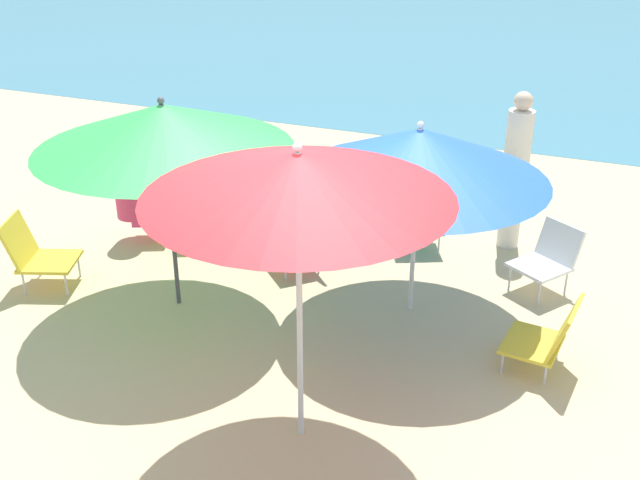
{
  "coord_description": "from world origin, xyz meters",
  "views": [
    {
      "loc": [
        1.93,
        -4.44,
        3.65
      ],
      "look_at": [
        -0.32,
        1.23,
        0.7
      ],
      "focal_mm": 44.04,
      "sensor_mm": 36.0,
      "label": 1
    }
  ],
  "objects": [
    {
      "name": "person_a",
      "position": [
        -2.66,
        1.9,
        0.5
      ],
      "size": [
        0.57,
        0.48,
        0.98
      ],
      "rotation": [
        0.0,
        0.0,
        0.42
      ],
      "color": "#DB3866",
      "rests_on": "ground_plane"
    },
    {
      "name": "ground_plane",
      "position": [
        0.0,
        0.0,
        0.0
      ],
      "size": [
        40.0,
        40.0,
        0.0
      ],
      "primitive_type": "plane",
      "color": "#D3BC8C"
    },
    {
      "name": "umbrella_blue",
      "position": [
        0.43,
        1.54,
        1.48
      ],
      "size": [
        2.2,
        2.2,
        1.76
      ],
      "color": "silver",
      "rests_on": "ground_plane"
    },
    {
      "name": "sea_water",
      "position": [
        0.0,
        14.21,
        0.0
      ],
      "size": [
        40.0,
        16.0,
        0.01
      ],
      "primitive_type": "cube",
      "color": "teal",
      "rests_on": "ground_plane"
    },
    {
      "name": "beach_chair_e",
      "position": [
        1.67,
        1.03,
        0.31
      ],
      "size": [
        0.57,
        0.57,
        0.62
      ],
      "rotation": [
        0.0,
        0.0,
        3.03
      ],
      "color": "gold",
      "rests_on": "ground_plane"
    },
    {
      "name": "umbrella_green",
      "position": [
        -1.57,
        0.87,
        1.68
      ],
      "size": [
        2.18,
        2.18,
        1.93
      ],
      "color": "#4C4C51",
      "rests_on": "ground_plane"
    },
    {
      "name": "beach_chair_f",
      "position": [
        -0.77,
        1.94,
        0.33
      ],
      "size": [
        0.68,
        0.68,
        0.62
      ],
      "rotation": [
        0.0,
        0.0,
        -2.36
      ],
      "color": "red",
      "rests_on": "ground_plane"
    },
    {
      "name": "beach_chair_d",
      "position": [
        -2.02,
        2.19,
        0.35
      ],
      "size": [
        0.73,
        0.75,
        0.65
      ],
      "rotation": [
        0.0,
        0.0,
        -1.14
      ],
      "color": "gold",
      "rests_on": "ground_plane"
    },
    {
      "name": "beach_chair_a",
      "position": [
        0.11,
        2.87,
        0.35
      ],
      "size": [
        0.66,
        0.68,
        0.67
      ],
      "rotation": [
        0.0,
        0.0,
        -1.14
      ],
      "color": "teal",
      "rests_on": "ground_plane"
    },
    {
      "name": "umbrella_red",
      "position": [
        0.18,
        -0.39,
        1.95
      ],
      "size": [
        1.95,
        1.95,
        2.16
      ],
      "color": "silver",
      "rests_on": "ground_plane"
    },
    {
      "name": "person_b",
      "position": [
        1.02,
        3.19,
        0.85
      ],
      "size": [
        0.26,
        0.26,
        1.65
      ],
      "rotation": [
        0.0,
        0.0,
        3.28
      ],
      "color": "silver",
      "rests_on": "ground_plane"
    },
    {
      "name": "beach_chair_c",
      "position": [
        1.51,
        2.37,
        0.34
      ],
      "size": [
        0.67,
        0.7,
        0.63
      ],
      "rotation": [
        0.0,
        0.0,
        -2.16
      ],
      "color": "white",
      "rests_on": "ground_plane"
    },
    {
      "name": "beach_chair_b",
      "position": [
        -2.96,
        0.66,
        0.35
      ],
      "size": [
        0.72,
        0.65,
        0.69
      ],
      "rotation": [
        0.0,
        0.0,
        0.35
      ],
      "color": "gold",
      "rests_on": "ground_plane"
    }
  ]
}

